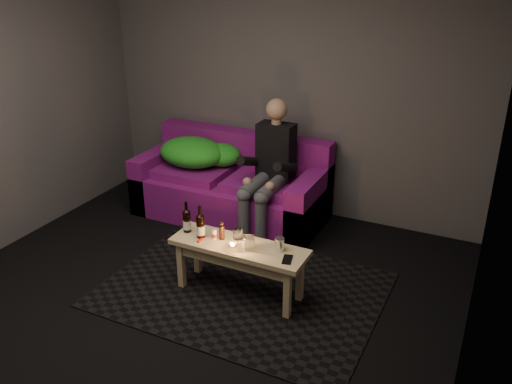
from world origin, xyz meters
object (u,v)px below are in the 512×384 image
(sofa, at_px, (232,188))
(coffee_table, at_px, (239,254))
(beer_bottle_a, at_px, (187,221))
(person, at_px, (269,167))
(beer_bottle_b, at_px, (200,226))
(steel_cup, at_px, (280,244))

(sofa, height_order, coffee_table, sofa)
(beer_bottle_a, bearing_deg, person, 78.23)
(coffee_table, bearing_deg, beer_bottle_a, 178.08)
(sofa, distance_m, beer_bottle_b, 1.37)
(beer_bottle_a, height_order, steel_cup, beer_bottle_a)
(person, bearing_deg, sofa, 162.08)
(person, relative_size, beer_bottle_b, 4.73)
(beer_bottle_a, distance_m, steel_cup, 0.79)
(sofa, relative_size, coffee_table, 1.76)
(beer_bottle_a, bearing_deg, coffee_table, -1.92)
(person, xyz_separation_m, beer_bottle_b, (-0.08, -1.13, -0.12))
(sofa, distance_m, coffee_table, 1.46)
(person, bearing_deg, beer_bottle_a, -101.77)
(person, bearing_deg, beer_bottle_b, -94.01)
(sofa, xyz_separation_m, beer_bottle_a, (0.25, -1.25, 0.24))
(steel_cup, bearing_deg, beer_bottle_a, -176.97)
(sofa, distance_m, steel_cup, 1.61)
(steel_cup, bearing_deg, beer_bottle_b, -173.02)
(person, distance_m, steel_cup, 1.20)
(beer_bottle_a, bearing_deg, steel_cup, 3.03)
(steel_cup, bearing_deg, person, 118.17)
(sofa, relative_size, person, 1.50)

